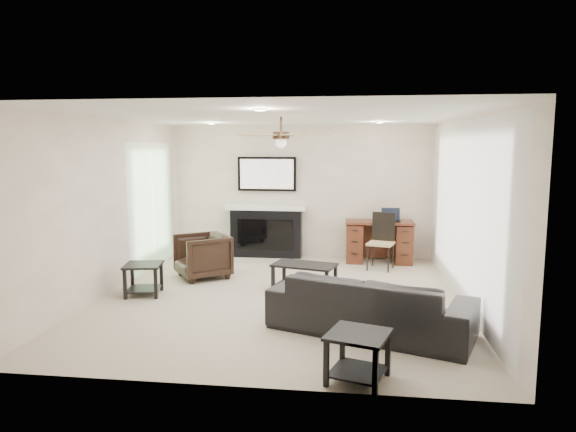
% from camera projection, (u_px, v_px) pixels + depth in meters
% --- Properties ---
extents(room_shell, '(5.50, 5.54, 2.52)m').
position_uv_depth(room_shell, '(294.00, 177.00, 7.05)').
color(room_shell, '#BBAB96').
rests_on(room_shell, ground).
extents(sofa, '(2.43, 1.61, 0.66)m').
position_uv_depth(sofa, '(370.00, 304.00, 5.81)').
color(sofa, black).
rests_on(sofa, ground).
extents(armchair, '(1.07, 1.07, 0.71)m').
position_uv_depth(armchair, '(202.00, 256.00, 8.24)').
color(armchair, black).
rests_on(armchair, ground).
extents(coffee_table, '(1.00, 0.72, 0.40)m').
position_uv_depth(coffee_table, '(304.00, 277.00, 7.51)').
color(coffee_table, black).
rests_on(coffee_table, ground).
extents(end_table_near, '(0.65, 0.65, 0.45)m').
position_uv_depth(end_table_near, '(358.00, 357.00, 4.61)').
color(end_table_near, black).
rests_on(end_table_near, ground).
extents(end_table_left, '(0.58, 0.58, 0.45)m').
position_uv_depth(end_table_left, '(144.00, 279.00, 7.29)').
color(end_table_left, black).
rests_on(end_table_left, ground).
extents(fireplace_unit, '(1.52, 0.34, 1.91)m').
position_uv_depth(fireplace_unit, '(266.00, 207.00, 9.71)').
color(fireplace_unit, black).
rests_on(fireplace_unit, ground).
extents(desk, '(1.22, 0.56, 0.76)m').
position_uv_depth(desk, '(379.00, 242.00, 9.32)').
color(desk, '#39140E').
rests_on(desk, ground).
extents(desk_chair, '(0.53, 0.54, 0.97)m').
position_uv_depth(desk_chair, '(381.00, 242.00, 8.77)').
color(desk_chair, black).
rests_on(desk_chair, ground).
extents(laptop, '(0.33, 0.24, 0.23)m').
position_uv_depth(laptop, '(391.00, 215.00, 9.21)').
color(laptop, black).
rests_on(laptop, desk).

